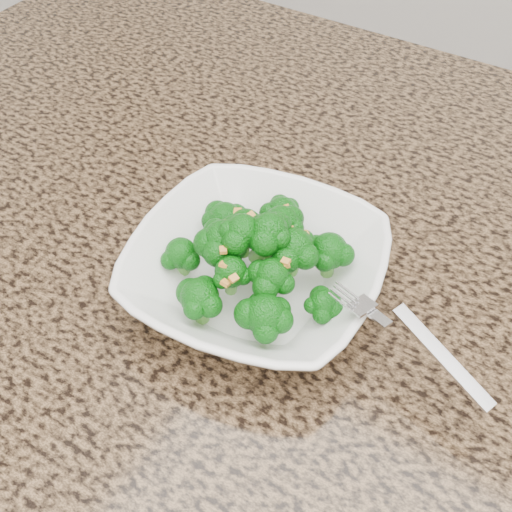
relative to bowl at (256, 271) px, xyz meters
The scene contains 5 objects.
granite_counter 0.15m from the bowl, 11.96° to the left, with size 1.64×1.04×0.03m, color brown.
bowl is the anchor object (origin of this frame).
broccoli_pile 0.06m from the bowl, ahead, with size 0.21×0.21×0.07m, color #0A5D0B, non-canonical shape.
garlic_topping 0.10m from the bowl, ahead, with size 0.13×0.13×0.01m, color gold, non-canonical shape.
fork 0.14m from the bowl, ahead, with size 0.18×0.03×0.01m, color silver, non-canonical shape.
Camera 1 is at (0.07, -0.08, 1.39)m, focal length 45.00 mm.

